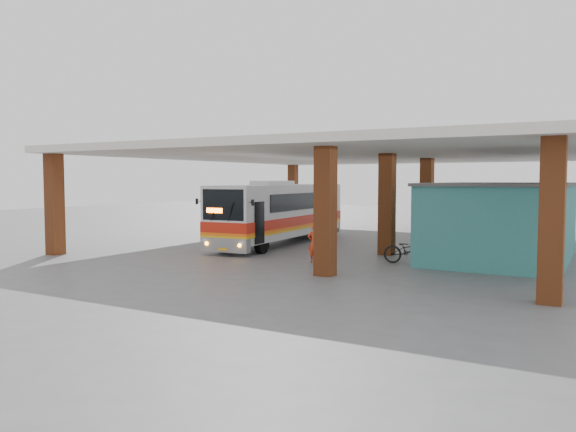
{
  "coord_description": "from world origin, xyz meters",
  "views": [
    {
      "loc": [
        11.27,
        -19.94,
        3.24
      ],
      "look_at": [
        -0.17,
        0.0,
        1.74
      ],
      "focal_mm": 35.0,
      "sensor_mm": 36.0,
      "label": 1
    }
  ],
  "objects_px": {
    "red_chair": "(444,243)",
    "motorcycle": "(410,250)",
    "coach_bus": "(281,212)",
    "pedestrian": "(315,243)"
  },
  "relations": [
    {
      "from": "red_chair",
      "to": "motorcycle",
      "type": "bearing_deg",
      "value": -109.72
    },
    {
      "from": "motorcycle",
      "to": "red_chair",
      "type": "height_order",
      "value": "motorcycle"
    },
    {
      "from": "coach_bus",
      "to": "red_chair",
      "type": "distance_m",
      "value": 8.16
    },
    {
      "from": "coach_bus",
      "to": "pedestrian",
      "type": "distance_m",
      "value": 6.65
    },
    {
      "from": "coach_bus",
      "to": "motorcycle",
      "type": "height_order",
      "value": "coach_bus"
    },
    {
      "from": "coach_bus",
      "to": "motorcycle",
      "type": "xyz_separation_m",
      "value": [
        7.8,
        -3.44,
        -1.04
      ]
    },
    {
      "from": "motorcycle",
      "to": "pedestrian",
      "type": "height_order",
      "value": "pedestrian"
    },
    {
      "from": "coach_bus",
      "to": "motorcycle",
      "type": "distance_m",
      "value": 8.59
    },
    {
      "from": "red_chair",
      "to": "pedestrian",
      "type": "bearing_deg",
      "value": -139.14
    },
    {
      "from": "motorcycle",
      "to": "red_chair",
      "type": "relative_size",
      "value": 2.37
    }
  ]
}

